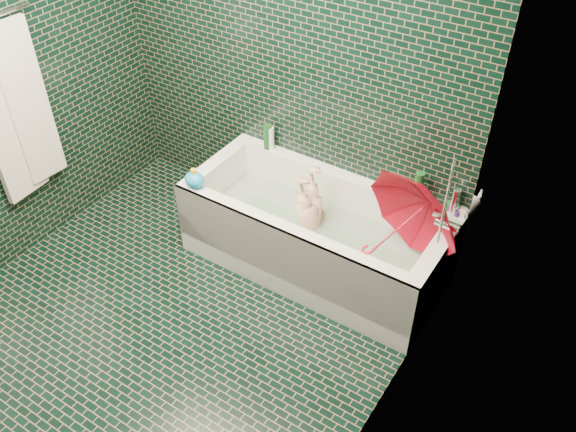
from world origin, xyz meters
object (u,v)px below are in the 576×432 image
Objects in this scene: bathtub at (314,241)px; child at (311,224)px; bath_toy at (194,179)px; umbrella at (400,227)px; rubber_duck at (408,195)px.

bathtub reaches higher than child.
bath_toy reaches higher than child.
bathtub is 0.88m from bath_toy.
umbrella is (0.62, -0.06, 0.31)m from child.
child is 0.81m from bath_toy.
rubber_duck is (-0.10, 0.34, -0.03)m from umbrella.
umbrella is at bearing -2.53° from bathtub.
child is at bearing 7.19° from bath_toy.
bath_toy reaches higher than bathtub.
umbrella reaches higher than rubber_duck.
bathtub is at bearing 51.34° from child.
child is 4.74× the size of bath_toy.
rubber_duck is 1.35m from bath_toy.
umbrella is (0.58, -0.03, 0.41)m from bathtub.
umbrella is at bearing 84.67° from child.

